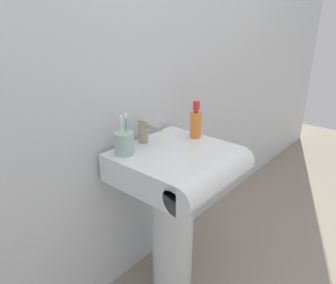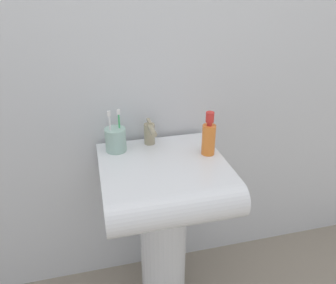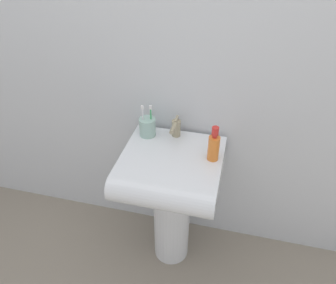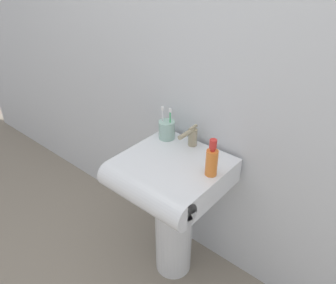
% 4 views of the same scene
% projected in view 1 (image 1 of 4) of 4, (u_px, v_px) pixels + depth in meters
% --- Properties ---
extents(ground_plane, '(6.00, 6.00, 0.00)m').
position_uv_depth(ground_plane, '(172.00, 280.00, 1.71)').
color(ground_plane, gray).
rests_on(ground_plane, ground).
extents(wall_back, '(5.00, 0.05, 2.40)m').
position_uv_depth(wall_back, '(128.00, 39.00, 1.41)').
color(wall_back, silver).
rests_on(wall_back, ground).
extents(sink_pedestal, '(0.20, 0.20, 0.62)m').
position_uv_depth(sink_pedestal, '(173.00, 232.00, 1.60)').
color(sink_pedestal, white).
rests_on(sink_pedestal, ground).
extents(sink_basin, '(0.48, 0.49, 0.13)m').
position_uv_depth(sink_basin, '(182.00, 166.00, 1.43)').
color(sink_basin, white).
rests_on(sink_basin, sink_pedestal).
extents(faucet, '(0.05, 0.14, 0.11)m').
position_uv_depth(faucet, '(145.00, 132.00, 1.49)').
color(faucet, tan).
rests_on(faucet, sink_basin).
extents(toothbrush_cup, '(0.08, 0.08, 0.18)m').
position_uv_depth(toothbrush_cup, '(124.00, 143.00, 1.38)').
color(toothbrush_cup, '#99BFB2').
rests_on(toothbrush_cup, sink_basin).
extents(soap_bottle, '(0.05, 0.05, 0.18)m').
position_uv_depth(soap_bottle, '(196.00, 123.00, 1.55)').
color(soap_bottle, orange).
rests_on(soap_bottle, sink_basin).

